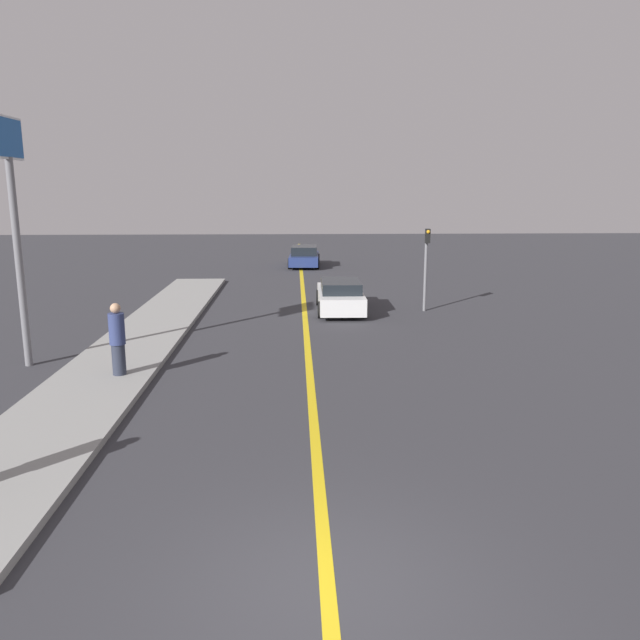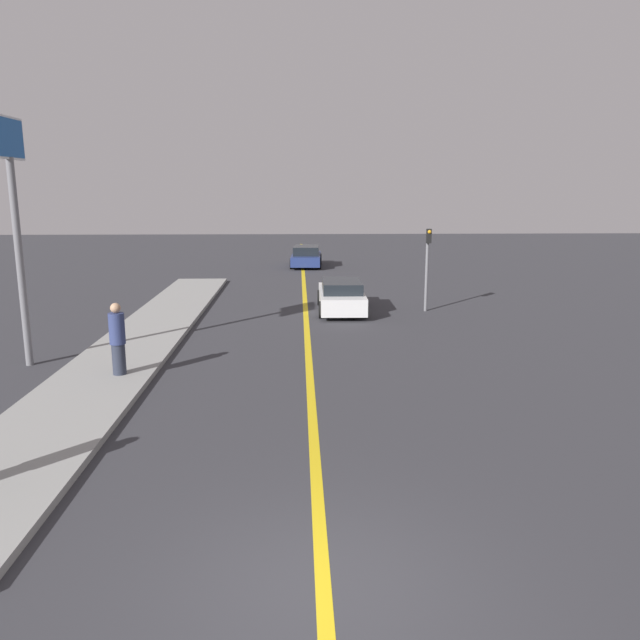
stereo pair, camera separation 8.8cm
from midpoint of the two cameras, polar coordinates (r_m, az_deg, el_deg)
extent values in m
plane|color=#333338|center=(8.25, 0.38, -23.55)|extent=(120.00, 120.00, 0.00)
cube|color=gold|center=(25.17, -1.54, 1.00)|extent=(0.20, 60.00, 0.01)
cube|color=gray|center=(20.78, -16.07, -1.63)|extent=(2.51, 25.83, 0.15)
cube|color=silver|center=(24.71, 1.76, 1.97)|extent=(1.76, 4.35, 0.65)
cube|color=black|center=(24.41, 1.80, 3.12)|extent=(1.53, 2.40, 0.42)
cylinder|color=black|center=(26.03, -0.20, 2.08)|extent=(0.23, 0.64, 0.64)
cylinder|color=black|center=(26.12, 3.36, 2.09)|extent=(0.23, 0.64, 0.64)
cylinder|color=black|center=(23.39, -0.04, 0.95)|extent=(0.23, 0.64, 0.64)
cylinder|color=black|center=(23.49, 3.92, 0.96)|extent=(0.23, 0.64, 0.64)
cube|color=navy|center=(39.03, -1.51, 5.61)|extent=(1.94, 4.33, 0.58)
cube|color=black|center=(38.76, -1.51, 6.39)|extent=(1.65, 2.41, 0.52)
cylinder|color=black|center=(40.39, -2.64, 5.61)|extent=(0.25, 0.67, 0.66)
cylinder|color=black|center=(40.34, -0.27, 5.62)|extent=(0.25, 0.67, 0.66)
cylinder|color=black|center=(37.77, -2.84, 5.17)|extent=(0.25, 0.67, 0.66)
cylinder|color=black|center=(37.72, -0.30, 5.17)|extent=(0.25, 0.67, 0.66)
cylinder|color=#282D3D|center=(16.62, -18.06, -3.44)|extent=(0.34, 0.34, 0.79)
cylinder|color=navy|center=(16.44, -18.24, -0.77)|extent=(0.40, 0.40, 0.79)
sphere|color=tan|center=(16.34, -18.36, 1.03)|extent=(0.26, 0.26, 0.26)
cylinder|color=slate|center=(24.92, 9.52, 4.51)|extent=(0.12, 0.12, 3.26)
cube|color=black|center=(24.61, 9.72, 7.58)|extent=(0.18, 0.18, 0.55)
sphere|color=orange|center=(24.51, 9.77, 7.95)|extent=(0.14, 0.14, 0.14)
cylinder|color=slate|center=(18.53, -25.92, 4.56)|extent=(0.20, 0.20, 5.58)
cube|color=silver|center=(18.47, -26.88, 14.67)|extent=(0.08, 1.75, 1.09)
cube|color=#19519E|center=(18.47, -26.88, 14.67)|extent=(0.12, 1.63, 0.97)
camera|label=1|loc=(0.04, -90.15, -0.03)|focal=35.00mm
camera|label=2|loc=(0.04, 89.85, 0.03)|focal=35.00mm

